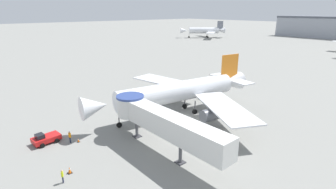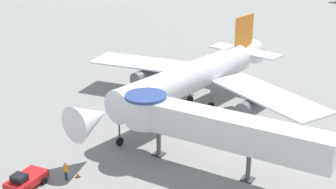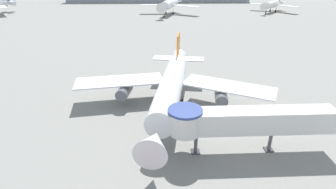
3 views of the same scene
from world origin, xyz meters
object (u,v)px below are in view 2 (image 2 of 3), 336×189
(traffic_cone_starboard_wing, at_px, (291,139))
(ground_crew_wing_walker, at_px, (66,170))
(pushback_tug_red, at_px, (26,180))
(jet_bridge, at_px, (207,125))
(main_airplane, at_px, (191,78))
(traffic_cone_near_nose, at_px, (78,174))

(traffic_cone_starboard_wing, distance_m, ground_crew_wing_walker, 23.45)
(pushback_tug_red, bearing_deg, jet_bridge, 37.01)
(pushback_tug_red, distance_m, ground_crew_wing_walker, 3.50)
(jet_bridge, xyz_separation_m, ground_crew_wing_walker, (-9.80, -8.39, -3.43))
(jet_bridge, relative_size, pushback_tug_red, 5.22)
(jet_bridge, xyz_separation_m, traffic_cone_starboard_wing, (5.27, 9.57, -4.16))
(main_airplane, xyz_separation_m, pushback_tug_red, (-4.31, -22.39, -3.48))
(jet_bridge, bearing_deg, pushback_tug_red, -138.03)
(main_airplane, distance_m, pushback_tug_red, 23.07)
(jet_bridge, height_order, pushback_tug_red, jet_bridge)
(traffic_cone_near_nose, xyz_separation_m, ground_crew_wing_walker, (-0.52, -0.95, 0.74))
(jet_bridge, height_order, traffic_cone_starboard_wing, jet_bridge)
(traffic_cone_starboard_wing, bearing_deg, pushback_tug_red, -130.05)
(pushback_tug_red, relative_size, ground_crew_wing_walker, 2.15)
(pushback_tug_red, height_order, traffic_cone_starboard_wing, pushback_tug_red)
(main_airplane, height_order, traffic_cone_near_nose, main_airplane)
(traffic_cone_near_nose, bearing_deg, jet_bridge, 38.72)
(main_airplane, distance_m, traffic_cone_starboard_wing, 13.70)
(jet_bridge, distance_m, traffic_cone_near_nose, 12.60)
(traffic_cone_starboard_wing, height_order, traffic_cone_near_nose, traffic_cone_starboard_wing)
(jet_bridge, height_order, ground_crew_wing_walker, jet_bridge)
(jet_bridge, xyz_separation_m, traffic_cone_near_nose, (-9.28, -7.44, -4.16))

